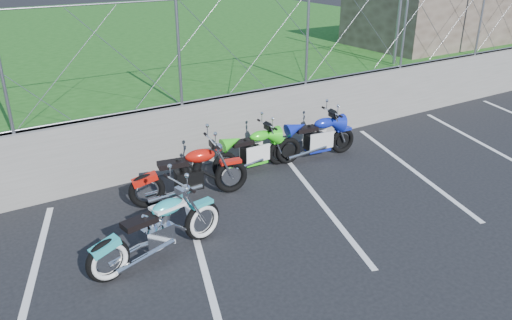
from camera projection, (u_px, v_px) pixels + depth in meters
ground at (227, 268)px, 6.93m from camera, size 90.00×90.00×0.00m
retaining_wall at (135, 147)px, 9.39m from camera, size 30.00×0.22×1.30m
grass_field at (35, 56)px, 17.16m from camera, size 30.00×20.00×1.30m
stone_building at (433, 14)px, 15.50m from camera, size 5.00×3.00×1.80m
chain_link_fence at (126, 59)px, 8.74m from camera, size 28.00×0.03×2.00m
sign_pole at (400, 4)px, 12.40m from camera, size 0.08×0.08×3.00m
parking_lines at (261, 215)px, 8.30m from camera, size 18.29×4.31×0.01m
cruiser_turquoise at (159, 231)px, 7.01m from camera, size 2.15×0.68×1.08m
naked_orange at (191, 176)px, 8.65m from camera, size 2.12×0.72×1.06m
sportbike_green at (254, 152)px, 9.81m from camera, size 1.79×0.64×0.92m
sportbike_blue at (317, 139)px, 10.41m from camera, size 1.89×0.67×0.98m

